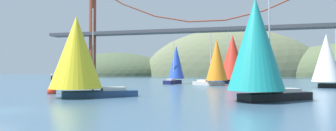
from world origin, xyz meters
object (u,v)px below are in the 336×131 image
(sailboat_white_mainsail, at_px, (327,59))
(channel_buoy, at_px, (52,91))
(sailboat_orange_sail, at_px, (216,61))
(sailboat_scarlet_sail, at_px, (232,58))
(sailboat_teal_sail, at_px, (257,47))
(sailboat_yellow_sail, at_px, (77,54))
(sailboat_blue_spinnaker, at_px, (176,64))

(sailboat_white_mainsail, distance_m, channel_buoy, 42.10)
(sailboat_orange_sail, height_order, sailboat_scarlet_sail, sailboat_scarlet_sail)
(sailboat_white_mainsail, xyz_separation_m, channel_buoy, (-34.72, -23.43, -4.27))
(sailboat_teal_sail, height_order, sailboat_yellow_sail, sailboat_teal_sail)
(sailboat_scarlet_sail, bearing_deg, channel_buoy, -116.71)
(sailboat_orange_sail, relative_size, sailboat_white_mainsail, 1.03)
(sailboat_teal_sail, relative_size, sailboat_yellow_sail, 1.05)
(sailboat_blue_spinnaker, relative_size, channel_buoy, 3.35)
(sailboat_scarlet_sail, xyz_separation_m, channel_buoy, (-18.68, -37.12, -5.17))
(sailboat_teal_sail, xyz_separation_m, sailboat_blue_spinnaker, (-16.60, 36.09, -0.70))
(sailboat_teal_sail, xyz_separation_m, sailboat_yellow_sail, (-17.82, -0.62, -0.48))
(sailboat_teal_sail, relative_size, sailboat_scarlet_sail, 0.90)
(sailboat_blue_spinnaker, relative_size, sailboat_yellow_sail, 0.94)
(sailboat_orange_sail, bearing_deg, sailboat_blue_spinnaker, 147.56)
(sailboat_orange_sail, height_order, sailboat_blue_spinnaker, sailboat_orange_sail)
(sailboat_teal_sail, bearing_deg, sailboat_blue_spinnaker, 114.70)
(sailboat_orange_sail, height_order, sailboat_teal_sail, sailboat_teal_sail)
(sailboat_scarlet_sail, relative_size, channel_buoy, 4.14)
(sailboat_teal_sail, bearing_deg, channel_buoy, 172.34)
(sailboat_teal_sail, distance_m, sailboat_blue_spinnaker, 39.73)
(sailboat_white_mainsail, relative_size, sailboat_yellow_sail, 1.01)
(sailboat_white_mainsail, bearing_deg, sailboat_orange_sail, 169.05)
(sailboat_orange_sail, bearing_deg, sailboat_scarlet_sail, 77.25)
(sailboat_teal_sail, xyz_separation_m, channel_buoy, (-23.65, 3.18, -4.58))
(sailboat_teal_sail, distance_m, sailboat_white_mainsail, 28.82)
(sailboat_orange_sail, relative_size, sailboat_scarlet_sail, 0.89)
(sailboat_white_mainsail, height_order, sailboat_yellow_sail, sailboat_white_mainsail)
(sailboat_teal_sail, relative_size, sailboat_white_mainsail, 1.04)
(sailboat_orange_sail, relative_size, channel_buoy, 3.71)
(sailboat_white_mainsail, bearing_deg, sailboat_teal_sail, -112.58)
(sailboat_scarlet_sail, distance_m, sailboat_blue_spinnaker, 12.43)
(sailboat_yellow_sail, xyz_separation_m, channel_buoy, (-5.83, 3.80, -4.10))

